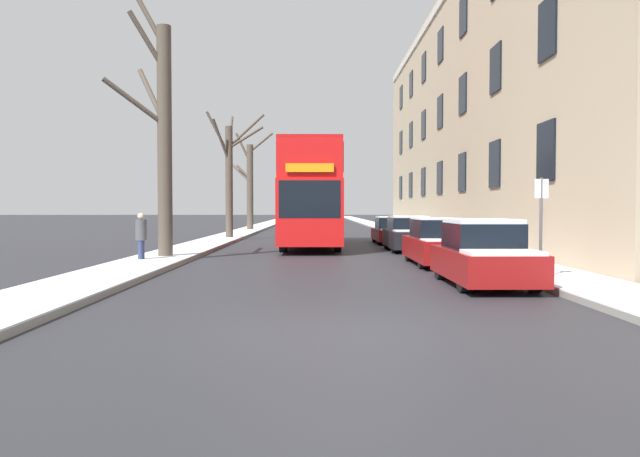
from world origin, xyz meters
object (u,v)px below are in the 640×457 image
Objects in this scene: bare_tree_left_2 at (249,183)px; parked_car_3 at (392,231)px; bare_tree_left_1 at (230,174)px; parked_car_0 at (483,255)px; double_decker_bus at (311,191)px; bare_tree_left_0 at (162,133)px; parked_car_1 at (438,243)px; oncoming_van at (304,215)px; pedestrian_left_sidewalk at (141,236)px; street_sign_post at (541,223)px; parked_car_2 at (409,235)px.

bare_tree_left_2 is 1.75× the size of parked_car_3.
bare_tree_left_2 is at bearing 118.32° from parked_car_3.
bare_tree_left_1 is 22.49m from parked_car_0.
bare_tree_left_0 is at bearing -123.74° from double_decker_bus.
bare_tree_left_1 is at bearing 119.52° from parked_car_1.
oncoming_van is at bearing 110.37° from parked_car_3.
bare_tree_left_1 is 15.28m from pedestrian_left_sidewalk.
bare_tree_left_1 is at bearing 176.33° from pedestrian_left_sidewalk.
bare_tree_left_0 is 9.11m from double_decker_bus.
bare_tree_left_0 is at bearing 164.85° from pedestrian_left_sidewalk.
pedestrian_left_sidewalk is (-0.35, -1.39, -3.41)m from bare_tree_left_0.
pedestrian_left_sidewalk is (-4.69, -24.27, -0.40)m from oncoming_van.
bare_tree_left_2 is at bearing 104.90° from parked_car_0.
double_decker_bus is 10.16m from parked_car_1.
pedestrian_left_sidewalk is 12.06m from street_sign_post.
parked_car_2 is 11.59m from street_sign_post.
bare_tree_left_1 reaches higher than double_decker_bus.
oncoming_van is (4.30, -4.03, -2.38)m from bare_tree_left_2.
bare_tree_left_0 is at bearing -152.83° from parked_car_2.
street_sign_post is (1.35, -17.04, 0.79)m from parked_car_3.
bare_tree_left_2 is 0.67× the size of double_decker_bus.
bare_tree_left_0 is 9.89m from parked_car_1.
bare_tree_left_1 is at bearing 112.86° from parked_car_0.
parked_car_1 is (0.00, 5.24, -0.02)m from parked_car_0.
street_sign_post is at bearing -33.37° from bare_tree_left_0.
oncoming_van is at bearing 92.34° from double_decker_bus.
bare_tree_left_0 is 2.23× the size of parked_car_2.
parked_car_2 is (9.01, -22.27, -3.01)m from bare_tree_left_2.
parked_car_3 is (8.66, -3.42, -3.06)m from bare_tree_left_1.
parked_car_3 is 1.76× the size of street_sign_post.
double_decker_bus is at bearing 105.85° from parked_car_0.
parked_car_3 is at bearing -61.68° from bare_tree_left_2.
parked_car_3 is 14.92m from pedestrian_left_sidewalk.
bare_tree_left_0 is 1.23× the size of bare_tree_left_2.
parked_car_0 is 0.97× the size of parked_car_2.
pedestrian_left_sidewalk reaches higher than parked_car_2.
double_decker_bus reaches higher than pedestrian_left_sidewalk.
parked_car_1 is at bearing -10.54° from bare_tree_left_0.
oncoming_van is at bearing 66.90° from bare_tree_left_1.
street_sign_post is at bearing 62.20° from pedestrian_left_sidewalk.
parked_car_3 is at bearing 34.13° from double_decker_bus.
bare_tree_left_2 is at bearing 91.49° from bare_tree_left_1.
oncoming_van is 24.72m from pedestrian_left_sidewalk.
bare_tree_left_2 reaches higher than parked_car_3.
parked_car_0 is 30.18m from oncoming_van.
bare_tree_left_0 is 2.15× the size of parked_car_3.
parked_car_3 is (4.08, 2.76, -1.92)m from double_decker_bus.
bare_tree_left_0 is 14.12m from parked_car_3.
pedestrian_left_sidewalk reaches higher than parked_car_0.
oncoming_van is 2.13× the size of street_sign_post.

